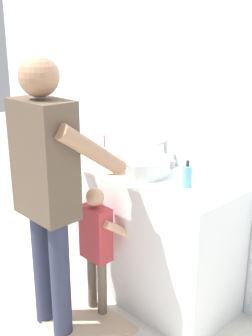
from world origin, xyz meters
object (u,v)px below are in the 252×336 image
at_px(toothbrush_cup, 103,153).
at_px(soap_bottle, 187,176).
at_px(child_toddler, 97,240).
at_px(adult_parent, 48,177).

bearing_deg(toothbrush_cup, soap_bottle, -0.35).
relative_size(toothbrush_cup, child_toddler, 0.24).
bearing_deg(soap_bottle, toothbrush_cup, 179.65).
bearing_deg(adult_parent, soap_bottle, 56.70).
bearing_deg(child_toddler, toothbrush_cup, 135.02).
distance_m(soap_bottle, child_toddler, 0.69).
bearing_deg(toothbrush_cup, adult_parent, -64.47).
xyz_separation_m(toothbrush_cup, child_toddler, (0.41, -0.41, -0.41)).
xyz_separation_m(child_toddler, adult_parent, (-0.08, -0.28, 0.47)).
relative_size(child_toddler, adult_parent, 0.53).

